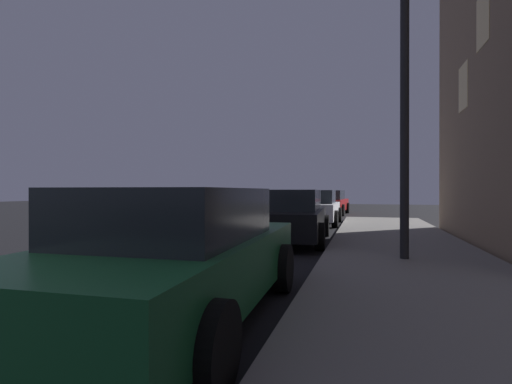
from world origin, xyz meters
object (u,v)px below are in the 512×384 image
car_green (179,254)px  street_lamp (405,63)px  car_red (330,202)px  car_black (290,216)px  car_white (315,207)px

car_green → street_lamp: 5.49m
car_red → car_black: bearing=-90.0°
car_red → street_lamp: (2.66, -15.11, 3.04)m
car_green → car_white: 11.94m
car_black → street_lamp: street_lamp is taller
car_green → car_red: bearing=90.0°
car_green → car_black: same height
car_black → car_white: same height
car_green → car_red: size_ratio=0.95×
car_red → street_lamp: bearing=-80.0°
car_black → car_red: (-0.01, 12.40, 0.01)m
car_white → street_lamp: street_lamp is taller
car_green → car_black: 6.42m
car_green → car_white: same height
car_white → street_lamp: bearing=-72.1°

